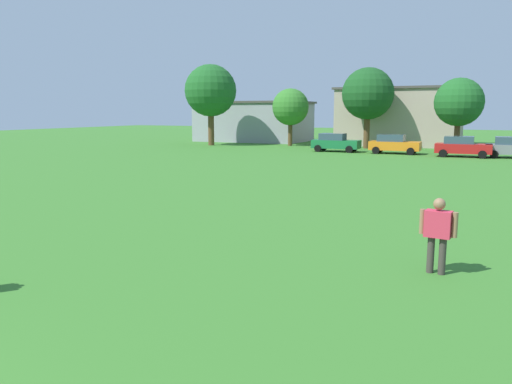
% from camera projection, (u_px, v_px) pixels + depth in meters
% --- Properties ---
extents(ground_plane, '(160.00, 160.00, 0.00)m').
position_uv_depth(ground_plane, '(365.00, 170.00, 31.71)').
color(ground_plane, '#387528').
extents(adult_bystander, '(0.83, 0.39, 1.75)m').
position_uv_depth(adult_bystander, '(438.00, 229.00, 11.30)').
color(adult_bystander, '#3F3833').
rests_on(adult_bystander, ground).
extents(parked_car_green_0, '(4.30, 2.02, 1.68)m').
position_uv_depth(parked_car_green_0, '(335.00, 142.00, 46.09)').
color(parked_car_green_0, '#196B38').
rests_on(parked_car_green_0, ground).
extents(parked_car_orange_1, '(4.30, 2.02, 1.68)m').
position_uv_depth(parked_car_orange_1, '(394.00, 144.00, 43.82)').
color(parked_car_orange_1, orange).
rests_on(parked_car_orange_1, ground).
extents(parked_car_red_2, '(4.30, 2.02, 1.68)m').
position_uv_depth(parked_car_red_2, '(462.00, 146.00, 40.68)').
color(parked_car_red_2, red).
rests_on(parked_car_red_2, ground).
extents(tree_far_left, '(5.59, 5.59, 8.71)m').
position_uv_depth(tree_far_left, '(211.00, 91.00, 54.14)').
color(tree_far_left, brown).
rests_on(tree_far_left, ground).
extents(tree_left, '(3.92, 3.92, 6.11)m').
position_uv_depth(tree_left, '(290.00, 107.00, 53.60)').
color(tree_left, brown).
rests_on(tree_left, ground).
extents(tree_right, '(5.13, 5.13, 7.99)m').
position_uv_depth(tree_right, '(368.00, 94.00, 49.62)').
color(tree_right, brown).
rests_on(tree_right, ground).
extents(tree_far_right, '(4.24, 4.24, 6.61)m').
position_uv_depth(tree_far_right, '(459.00, 102.00, 44.11)').
color(tree_far_right, brown).
rests_on(tree_far_right, ground).
extents(house_left, '(13.43, 9.03, 4.89)m').
position_uv_depth(house_left, '(254.00, 121.00, 62.78)').
color(house_left, '#9999A3').
rests_on(house_left, ground).
extents(house_right, '(13.15, 9.25, 6.22)m').
position_uv_depth(house_right, '(400.00, 117.00, 55.30)').
color(house_right, tan).
rests_on(house_right, ground).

